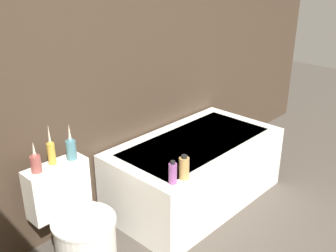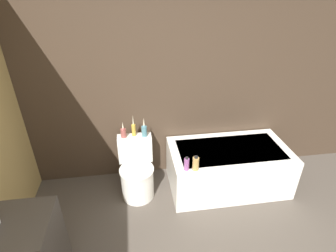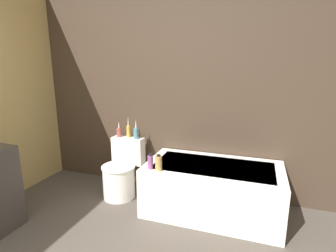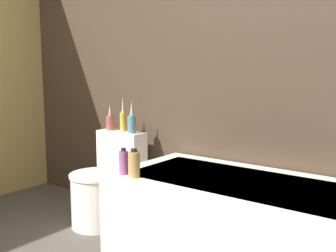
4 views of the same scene
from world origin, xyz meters
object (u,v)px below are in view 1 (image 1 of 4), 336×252
at_px(shampoo_bottle_short, 184,168).
at_px(toilet, 78,230).
at_px(vase_gold, 35,162).
at_px(bathtub, 195,170).
at_px(shampoo_bottle_tall, 172,173).
at_px(vase_silver, 51,151).
at_px(vase_bronze, 71,147).

bearing_deg(shampoo_bottle_short, toilet, 151.13).
bearing_deg(vase_gold, toilet, -58.21).
relative_size(bathtub, toilet, 2.10).
relative_size(vase_gold, shampoo_bottle_tall, 1.26).
bearing_deg(bathtub, vase_silver, 167.46).
xyz_separation_m(vase_gold, shampoo_bottle_short, (0.76, -0.55, -0.14)).
height_order(bathtub, shampoo_bottle_tall, shampoo_bottle_tall).
bearing_deg(vase_bronze, vase_silver, 164.82).
relative_size(vase_silver, shampoo_bottle_short, 1.59).
height_order(bathtub, vase_gold, vase_gold).
distance_m(bathtub, shampoo_bottle_tall, 0.76).
xyz_separation_m(vase_silver, vase_bronze, (0.12, -0.03, -0.01)).
bearing_deg(vase_bronze, toilet, -123.34).
bearing_deg(shampoo_bottle_tall, vase_silver, 133.84).
distance_m(shampoo_bottle_tall, shampoo_bottle_short, 0.10).
bearing_deg(vase_silver, bathtub, -12.54).
height_order(vase_gold, vase_bronze, vase_bronze).
bearing_deg(shampoo_bottle_tall, shampoo_bottle_short, -7.69).
xyz_separation_m(vase_bronze, shampoo_bottle_tall, (0.41, -0.53, -0.16)).
relative_size(toilet, shampoo_bottle_short, 3.99).
height_order(toilet, vase_gold, vase_gold).
bearing_deg(shampoo_bottle_short, shampoo_bottle_tall, 172.31).
height_order(toilet, vase_bronze, vase_bronze).
bearing_deg(vase_silver, vase_gold, -169.92).
bearing_deg(shampoo_bottle_tall, vase_gold, 140.92).
xyz_separation_m(vase_silver, shampoo_bottle_tall, (0.54, -0.56, -0.16)).
relative_size(toilet, shampoo_bottle_tall, 4.24).
bearing_deg(shampoo_bottle_tall, toilet, 147.93).
xyz_separation_m(bathtub, vase_bronze, (-1.02, 0.22, 0.50)).
distance_m(vase_silver, vase_bronze, 0.13).
height_order(vase_silver, shampoo_bottle_short, vase_silver).
height_order(vase_bronze, shampoo_bottle_short, vase_bronze).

